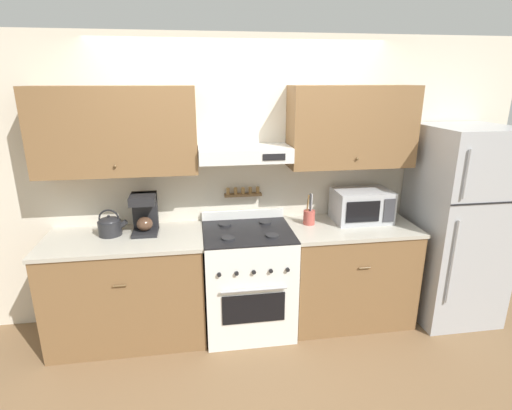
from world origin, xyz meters
TOP-DOWN VIEW (x-y plane):
  - ground_plane at (0.00, 0.00)m, footprint 16.00×16.00m
  - wall_back at (-0.04, 0.64)m, footprint 5.20×0.46m
  - counter_left at (-1.03, 0.35)m, footprint 1.30×0.69m
  - counter_right at (0.94, 0.35)m, footprint 1.12×0.69m
  - stove_range at (0.00, 0.33)m, footprint 0.76×0.72m
  - refrigerator at (1.93, 0.29)m, footprint 0.73×0.79m
  - tea_kettle at (-1.15, 0.43)m, footprint 0.24×0.19m
  - coffee_maker at (-0.86, 0.46)m, footprint 0.21×0.26m
  - microwave at (1.07, 0.45)m, footprint 0.51×0.36m
  - utensil_crock at (0.57, 0.43)m, footprint 0.10×0.10m

SIDE VIEW (x-z plane):
  - ground_plane at x=0.00m, z-range 0.00..0.00m
  - counter_left at x=-1.03m, z-range 0.00..0.93m
  - counter_right at x=0.94m, z-range 0.00..0.93m
  - stove_range at x=0.00m, z-range -0.04..0.98m
  - refrigerator at x=1.93m, z-range 0.00..1.80m
  - utensil_crock at x=0.57m, z-range 0.86..1.14m
  - tea_kettle at x=-1.15m, z-range 0.90..1.13m
  - microwave at x=1.07m, z-range 0.93..1.22m
  - coffee_maker at x=-0.86m, z-range 0.93..1.27m
  - wall_back at x=-0.04m, z-range 0.17..2.72m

